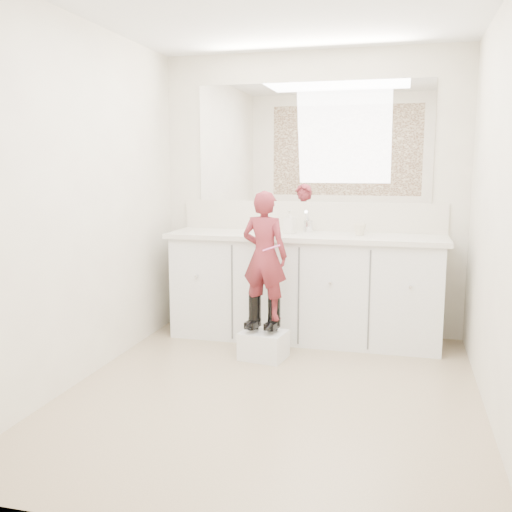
# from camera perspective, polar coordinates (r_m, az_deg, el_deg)

# --- Properties ---
(floor) EXTENTS (3.00, 3.00, 0.00)m
(floor) POSITION_cam_1_polar(r_m,az_deg,el_deg) (3.77, 1.56, -13.52)
(floor) COLOR #8D775C
(floor) RESTS_ON ground
(wall_back) EXTENTS (2.60, 0.00, 2.60)m
(wall_back) POSITION_cam_1_polar(r_m,az_deg,el_deg) (4.97, 5.52, 6.13)
(wall_back) COLOR beige
(wall_back) RESTS_ON floor
(wall_front) EXTENTS (2.60, 0.00, 2.60)m
(wall_front) POSITION_cam_1_polar(r_m,az_deg,el_deg) (2.07, -7.68, 2.13)
(wall_front) COLOR beige
(wall_front) RESTS_ON floor
(wall_left) EXTENTS (0.00, 3.00, 3.00)m
(wall_left) POSITION_cam_1_polar(r_m,az_deg,el_deg) (3.99, -16.95, 5.09)
(wall_left) COLOR beige
(wall_left) RESTS_ON floor
(wall_right) EXTENTS (0.00, 3.00, 3.00)m
(wall_right) POSITION_cam_1_polar(r_m,az_deg,el_deg) (3.45, 23.27, 4.20)
(wall_right) COLOR beige
(wall_right) RESTS_ON floor
(vanity_cabinet) EXTENTS (2.20, 0.55, 0.85)m
(vanity_cabinet) POSITION_cam_1_polar(r_m,az_deg,el_deg) (4.80, 4.87, -3.31)
(vanity_cabinet) COLOR silver
(vanity_cabinet) RESTS_ON floor
(countertop) EXTENTS (2.28, 0.58, 0.04)m
(countertop) POSITION_cam_1_polar(r_m,az_deg,el_deg) (4.71, 4.91, 1.95)
(countertop) COLOR beige
(countertop) RESTS_ON vanity_cabinet
(backsplash) EXTENTS (2.28, 0.03, 0.25)m
(backsplash) POSITION_cam_1_polar(r_m,az_deg,el_deg) (4.96, 5.47, 3.99)
(backsplash) COLOR beige
(backsplash) RESTS_ON countertop
(mirror) EXTENTS (2.00, 0.02, 1.00)m
(mirror) POSITION_cam_1_polar(r_m,az_deg,el_deg) (4.95, 5.58, 11.21)
(mirror) COLOR white
(mirror) RESTS_ON wall_back
(dot_panel) EXTENTS (2.00, 0.01, 1.20)m
(dot_panel) POSITION_cam_1_polar(r_m,az_deg,el_deg) (2.07, -7.84, 14.62)
(dot_panel) COLOR #472819
(dot_panel) RESTS_ON wall_front
(faucet) EXTENTS (0.08, 0.08, 0.10)m
(faucet) POSITION_cam_1_polar(r_m,az_deg,el_deg) (4.86, 5.25, 3.00)
(faucet) COLOR silver
(faucet) RESTS_ON countertop
(cup) EXTENTS (0.11, 0.11, 0.10)m
(cup) POSITION_cam_1_polar(r_m,az_deg,el_deg) (4.69, 10.32, 2.64)
(cup) COLOR beige
(cup) RESTS_ON countertop
(soap_bottle) EXTENTS (0.11, 0.11, 0.19)m
(soap_bottle) POSITION_cam_1_polar(r_m,az_deg,el_deg) (4.74, 3.41, 3.43)
(soap_bottle) COLOR silver
(soap_bottle) RESTS_ON countertop
(step_stool) EXTENTS (0.37, 0.32, 0.21)m
(step_stool) POSITION_cam_1_polar(r_m,az_deg,el_deg) (4.37, 0.78, -8.89)
(step_stool) COLOR silver
(step_stool) RESTS_ON floor
(boot_left) EXTENTS (0.13, 0.19, 0.27)m
(boot_left) POSITION_cam_1_polar(r_m,az_deg,el_deg) (4.33, -0.12, -5.71)
(boot_left) COLOR black
(boot_left) RESTS_ON step_stool
(boot_right) EXTENTS (0.13, 0.19, 0.27)m
(boot_right) POSITION_cam_1_polar(r_m,az_deg,el_deg) (4.30, 1.82, -5.84)
(boot_right) COLOR black
(boot_right) RESTS_ON step_stool
(toddler) EXTENTS (0.38, 0.28, 0.96)m
(toddler) POSITION_cam_1_polar(r_m,az_deg,el_deg) (4.23, 0.86, 0.06)
(toddler) COLOR #B53740
(toddler) RESTS_ON step_stool
(toothbrush) EXTENTS (0.14, 0.03, 0.06)m
(toothbrush) POSITION_cam_1_polar(r_m,az_deg,el_deg) (4.12, 1.55, 0.81)
(toothbrush) COLOR #FA61BA
(toothbrush) RESTS_ON toddler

